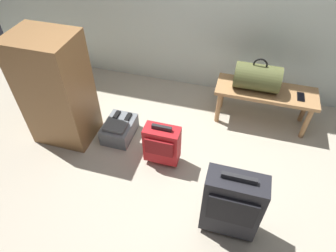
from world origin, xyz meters
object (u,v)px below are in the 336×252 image
object	(u,v)px
cell_phone	(301,97)
suitcase_upright_charcoal	(232,204)
duffel_bag_olive	(257,77)
side_cabinet	(56,91)
suitcase_small_red	(162,144)
backpack_grey	(119,129)
bench	(265,95)

from	to	relation	value
cell_phone	suitcase_upright_charcoal	distance (m)	1.42
duffel_bag_olive	side_cabinet	size ratio (longest dim) A/B	0.40
cell_phone	side_cabinet	distance (m)	2.33
duffel_bag_olive	suitcase_small_red	bearing A→B (deg)	-130.99
backpack_grey	side_cabinet	bearing A→B (deg)	-168.53
duffel_bag_olive	suitcase_upright_charcoal	xyz separation A→B (m)	(-0.05, -1.35, -0.20)
cell_phone	backpack_grey	xyz separation A→B (m)	(-1.69, -0.60, -0.32)
cell_phone	suitcase_small_red	world-z (taller)	suitcase_small_red
suitcase_upright_charcoal	suitcase_small_red	distance (m)	0.86
bench	duffel_bag_olive	distance (m)	0.23
bench	suitcase_upright_charcoal	distance (m)	1.36
bench	duffel_bag_olive	bearing A→B (deg)	180.00
suitcase_upright_charcoal	backpack_grey	size ratio (longest dim) A/B	1.77
suitcase_small_red	side_cabinet	distance (m)	1.10
duffel_bag_olive	side_cabinet	distance (m)	1.92
bench	suitcase_small_red	size ratio (longest dim) A/B	2.17
cell_phone	bench	bearing A→B (deg)	175.43
bench	cell_phone	xyz separation A→B (m)	(0.32, -0.03, 0.07)
bench	suitcase_small_red	bearing A→B (deg)	-135.39
cell_phone	backpack_grey	size ratio (longest dim) A/B	0.38
duffel_bag_olive	side_cabinet	xyz separation A→B (m)	(-1.77, -0.73, 0.00)
suitcase_small_red	side_cabinet	size ratio (longest dim) A/B	0.42
side_cabinet	suitcase_upright_charcoal	bearing A→B (deg)	-19.66
duffel_bag_olive	suitcase_upright_charcoal	bearing A→B (deg)	-92.16
cell_phone	duffel_bag_olive	bearing A→B (deg)	176.67
cell_phone	side_cabinet	bearing A→B (deg)	-162.26
duffel_bag_olive	suitcase_upright_charcoal	size ratio (longest dim) A/B	0.65
bench	backpack_grey	world-z (taller)	bench
duffel_bag_olive	suitcase_small_red	size ratio (longest dim) A/B	0.96
duffel_bag_olive	suitcase_upright_charcoal	distance (m)	1.37
suitcase_upright_charcoal	suitcase_small_red	world-z (taller)	suitcase_upright_charcoal
duffel_bag_olive	bench	bearing A→B (deg)	-0.00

